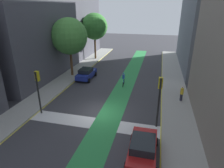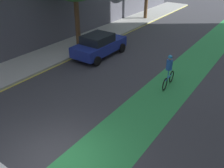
{
  "view_description": "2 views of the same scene",
  "coord_description": "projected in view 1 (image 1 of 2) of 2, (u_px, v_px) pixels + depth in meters",
  "views": [
    {
      "loc": [
        5.2,
        -15.95,
        9.76
      ],
      "look_at": [
        0.28,
        3.92,
        1.52
      ],
      "focal_mm": 30.78,
      "sensor_mm": 36.0,
      "label": 1
    },
    {
      "loc": [
        5.2,
        -3.9,
        6.52
      ],
      "look_at": [
        0.26,
        3.14,
        1.81
      ],
      "focal_mm": 39.08,
      "sensor_mm": 36.0,
      "label": 2
    }
  ],
  "objects": [
    {
      "name": "street_tree_far",
      "position": [
        94.0,
        26.0,
        36.29
      ],
      "size": [
        4.92,
        4.92,
        8.65
      ],
      "color": "brown",
      "rests_on": "sidewalk_left"
    },
    {
      "name": "traffic_signal_near_left",
      "position": [
        38.0,
        84.0,
        18.0
      ],
      "size": [
        0.35,
        0.52,
        4.28
      ],
      "color": "black",
      "rests_on": "ground_plane"
    },
    {
      "name": "sidewalk_left",
      "position": [
        34.0,
        103.0,
        20.81
      ],
      "size": [
        3.0,
        60.0,
        0.15
      ],
      "primitive_type": "cube",
      "color": "#9E9E99",
      "rests_on": "ground_plane"
    },
    {
      "name": "curb_stripe_right",
      "position": [
        162.0,
        120.0,
        17.83
      ],
      "size": [
        0.16,
        60.0,
        0.01
      ],
      "primitive_type": "cube",
      "color": "yellow",
      "rests_on": "ground_plane"
    },
    {
      "name": "street_tree_near",
      "position": [
        69.0,
        36.0,
        27.12
      ],
      "size": [
        5.14,
        5.14,
        8.34
      ],
      "color": "brown",
      "rests_on": "sidewalk_left"
    },
    {
      "name": "sidewalk_right",
      "position": [
        179.0,
        121.0,
        17.47
      ],
      "size": [
        3.0,
        60.0,
        0.15
      ],
      "primitive_type": "cube",
      "color": "#9E9E99",
      "rests_on": "ground_plane"
    },
    {
      "name": "car_blue_left_far",
      "position": [
        86.0,
        73.0,
        27.81
      ],
      "size": [
        2.02,
        4.2,
        1.57
      ],
      "color": "navy",
      "rests_on": "ground_plane"
    },
    {
      "name": "crosswalk_band",
      "position": [
        93.0,
        123.0,
        17.37
      ],
      "size": [
        12.0,
        1.8,
        0.01
      ],
      "primitive_type": "cube",
      "color": "silver",
      "rests_on": "ground_plane"
    },
    {
      "name": "traffic_signal_near_right",
      "position": [
        160.0,
        93.0,
        15.8
      ],
      "size": [
        0.35,
        0.52,
        4.51
      ],
      "color": "black",
      "rests_on": "ground_plane"
    },
    {
      "name": "bike_lane_paint",
      "position": [
        111.0,
        113.0,
        18.91
      ],
      "size": [
        2.4,
        60.0,
        0.01
      ],
      "primitive_type": "cube",
      "color": "#2D8C47",
      "rests_on": "ground_plane"
    },
    {
      "name": "pedestrian_sidewalk_right_a",
      "position": [
        182.0,
        93.0,
        20.9
      ],
      "size": [
        0.34,
        0.34,
        1.7
      ],
      "color": "#262638",
      "rests_on": "sidewalk_right"
    },
    {
      "name": "curb_stripe_left",
      "position": [
        46.0,
        105.0,
        20.5
      ],
      "size": [
        0.16,
        60.0,
        0.01
      ],
      "primitive_type": "cube",
      "color": "yellow",
      "rests_on": "ground_plane"
    },
    {
      "name": "cyclist_in_lane",
      "position": [
        124.0,
        79.0,
        25.21
      ],
      "size": [
        0.32,
        1.73,
        1.86
      ],
      "color": "black",
      "rests_on": "ground_plane"
    },
    {
      "name": "ground_plane",
      "position": [
        100.0,
        112.0,
        19.17
      ],
      "size": [
        120.0,
        120.0,
        0.0
      ],
      "primitive_type": "plane",
      "color": "#38383D"
    },
    {
      "name": "car_red_right_near",
      "position": [
        143.0,
        148.0,
        13.08
      ],
      "size": [
        2.04,
        4.21,
        1.57
      ],
      "color": "#A51919",
      "rests_on": "ground_plane"
    }
  ]
}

